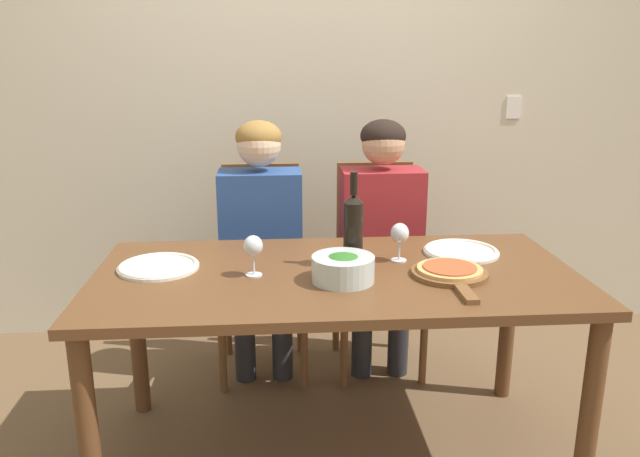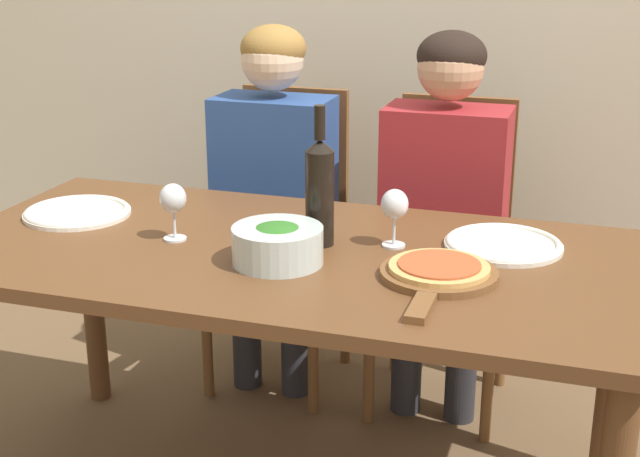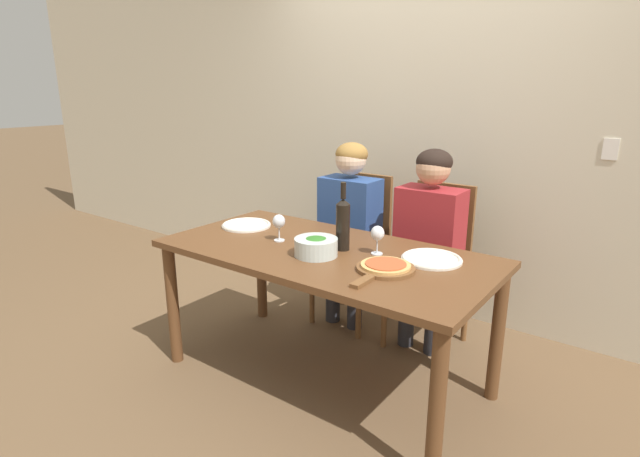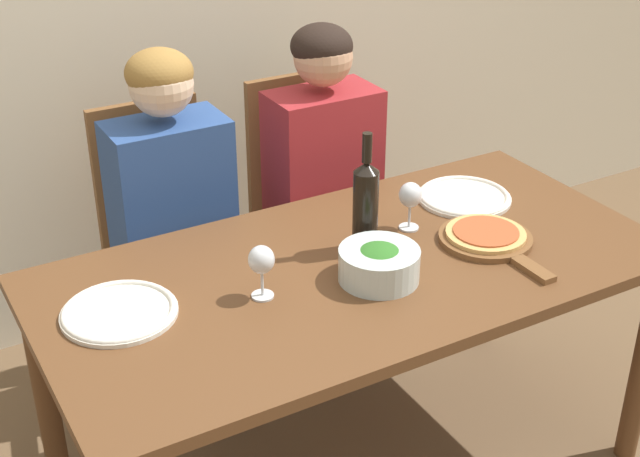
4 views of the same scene
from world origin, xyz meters
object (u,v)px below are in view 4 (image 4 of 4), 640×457
Objects in this scene: chair_right at (309,205)px; pizza_on_board at (488,238)px; dinner_plate_right at (464,197)px; wine_bottle at (366,204)px; chair_left at (165,242)px; wine_glass_left at (261,262)px; person_woman at (173,199)px; broccoli_bowl at (379,264)px; person_man at (325,164)px; dinner_plate_left at (119,312)px; wine_glass_right at (410,197)px.

pizza_on_board is at bearing -82.02° from chair_right.
chair_right is 0.68m from dinner_plate_right.
dinner_plate_right is at bearing 14.42° from wine_bottle.
chair_left and chair_right have the same top height.
dinner_plate_right is 1.98× the size of wine_glass_left.
wine_glass_left is (-0.01, -0.68, 0.11)m from person_woman.
broccoli_bowl reaches higher than pizza_on_board.
person_man is (0.57, -0.12, 0.22)m from chair_left.
pizza_on_board is at bearing -114.34° from dinner_plate_right.
wine_glass_right reaches higher than dinner_plate_left.
chair_left is 0.92m from wine_glass_right.
chair_left reaches higher than dinner_plate_right.
person_woman is at bearing 120.80° from wine_bottle.
dinner_plate_left is 0.91m from wine_glass_right.
pizza_on_board is at bearing -23.36° from wine_bottle.
person_woman is (-0.57, -0.12, 0.22)m from chair_right.
person_woman is at bearing 132.97° from pizza_on_board.
broccoli_bowl is at bearing -71.04° from chair_left.
chair_left is 0.82m from dinner_plate_left.
broccoli_bowl is 1.47× the size of wine_glass_right.
pizza_on_board is 2.75× the size of wine_glass_right.
person_man reaches higher than wine_glass_right.
person_man is at bearing 70.39° from broccoli_bowl.
broccoli_bowl is (-0.06, -0.16, -0.10)m from wine_bottle.
dinner_plate_right is at bearing 28.56° from broccoli_bowl.
wine_glass_right is at bearing 128.85° from pizza_on_board.
wine_glass_left is at bearing -130.67° from person_man.
person_man is at bearing 86.95° from wine_glass_right.
dinner_plate_left is (-0.94, -0.58, 0.02)m from person_man.
wine_glass_right is at bearing -93.05° from person_man.
wine_glass_right is at bearing -164.41° from dinner_plate_right.
dinner_plate_right is (0.45, 0.12, -0.14)m from wine_bottle.
wine_glass_left is 0.57m from wine_glass_right.
wine_bottle is 1.62× the size of broccoli_bowl.
dinner_plate_left is at bearing 165.05° from broccoli_bowl.
wine_glass_left is at bearing -16.00° from dinner_plate_left.
wine_bottle is at bearing -59.20° from person_woman.
chair_left reaches higher than pizza_on_board.
wine_bottle reaches higher than pizza_on_board.
dinner_plate_left is 0.72× the size of pizza_on_board.
wine_bottle is at bearing 12.68° from wine_glass_left.
wine_bottle reaches higher than chair_left.
person_woman reaches higher than wine_bottle.
wine_bottle is at bearing 156.64° from pizza_on_board.
dinner_plate_right is (0.24, -0.48, 0.02)m from person_man.
pizza_on_board is at bearing -8.77° from dinner_plate_left.
wine_bottle is at bearing -165.58° from dinner_plate_right.
wine_glass_left is (-0.82, -0.20, 0.10)m from dinner_plate_right.
wine_glass_left is at bearing -91.19° from person_woman.
dinner_plate_right is (0.24, -0.60, 0.23)m from chair_right.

